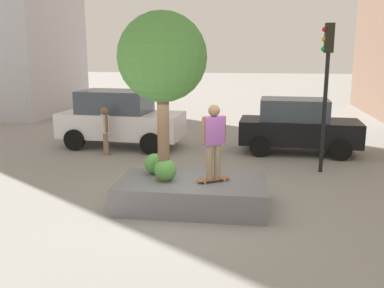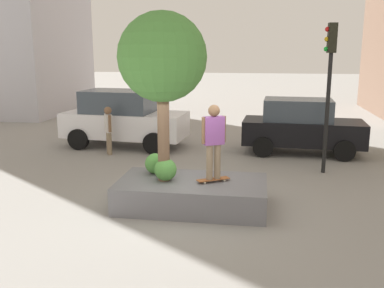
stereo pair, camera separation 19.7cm
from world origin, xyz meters
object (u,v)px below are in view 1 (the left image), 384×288
(police_car, at_px, (120,118))
(sedan_parked, at_px, (298,126))
(planter_ledge, at_px, (192,194))
(bystander_watching, at_px, (105,127))
(skateboard, at_px, (213,179))
(traffic_light_corner, at_px, (327,73))
(plaza_tree, at_px, (162,59))
(skateboarder, at_px, (214,137))

(police_car, xyz_separation_m, sedan_parked, (6.74, -0.12, -0.10))
(planter_ledge, relative_size, bystander_watching, 2.04)
(skateboard, bearing_deg, traffic_light_corner, 49.72)
(plaza_tree, relative_size, skateboarder, 2.22)
(police_car, bearing_deg, plaza_tree, -64.17)
(skateboard, relative_size, skateboarder, 0.45)
(planter_ledge, xyz_separation_m, skateboard, (0.51, -0.00, 0.39))
(planter_ledge, bearing_deg, traffic_light_corner, 45.25)
(police_car, height_order, traffic_light_corner, traffic_light_corner)
(sedan_parked, bearing_deg, traffic_light_corner, -79.00)
(traffic_light_corner, bearing_deg, skateboard, -130.28)
(planter_ledge, xyz_separation_m, skateboarder, (0.51, -0.00, 1.42))
(traffic_light_corner, bearing_deg, plaza_tree, -139.26)
(skateboarder, height_order, traffic_light_corner, traffic_light_corner)
(sedan_parked, bearing_deg, plaza_tree, -121.30)
(skateboard, bearing_deg, skateboarder, -165.96)
(skateboarder, bearing_deg, sedan_parked, 67.29)
(skateboarder, xyz_separation_m, sedan_parked, (2.54, 6.06, -0.74))
(bystander_watching, bearing_deg, skateboard, -48.10)
(plaza_tree, xyz_separation_m, skateboard, (1.18, 0.05, -2.81))
(planter_ledge, height_order, police_car, police_car)
(traffic_light_corner, height_order, bystander_watching, traffic_light_corner)
(plaza_tree, height_order, police_car, plaza_tree)
(planter_ledge, distance_m, plaza_tree, 3.27)
(plaza_tree, bearing_deg, sedan_parked, 58.70)
(skateboarder, distance_m, bystander_watching, 6.50)
(skateboarder, bearing_deg, traffic_light_corner, 49.72)
(skateboarder, relative_size, police_car, 0.36)
(police_car, distance_m, bystander_watching, 1.39)
(skateboard, distance_m, traffic_light_corner, 5.23)
(police_car, height_order, bystander_watching, police_car)
(police_car, distance_m, traffic_light_corner, 7.92)
(skateboarder, bearing_deg, skateboard, 14.04)
(planter_ledge, relative_size, police_car, 0.73)
(skateboarder, height_order, sedan_parked, skateboarder)
(plaza_tree, xyz_separation_m, skateboarder, (1.18, 0.05, -1.78))
(skateboarder, bearing_deg, bystander_watching, 131.90)
(plaza_tree, height_order, skateboarder, plaza_tree)
(plaza_tree, bearing_deg, bystander_watching, 122.81)
(sedan_parked, bearing_deg, skateboarder, -112.71)
(sedan_parked, bearing_deg, bystander_watching, -169.59)
(skateboarder, height_order, bystander_watching, skateboarder)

